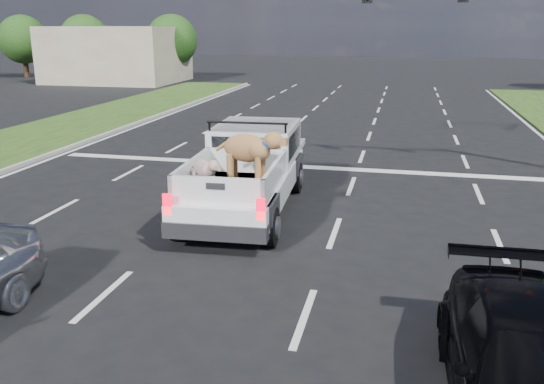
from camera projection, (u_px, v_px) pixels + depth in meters
The scene contains 8 objects.
ground at pixel (200, 306), 9.52m from camera, with size 160.00×160.00×0.00m, color black.
road_markings at pixel (282, 196), 15.66m from camera, with size 17.75×60.00×0.01m.
building_left at pixel (117, 54), 46.90m from camera, with size 10.00×8.00×4.40m, color #BDB090.
tree_far_a at pixel (23, 39), 50.61m from camera, with size 4.20×4.20×5.40m.
tree_far_b at pixel (84, 40), 49.32m from camera, with size 4.20×4.20×5.40m.
tree_far_c at pixel (172, 40), 47.61m from camera, with size 4.20×4.20×5.40m.
pickup_truck at pixel (248, 169), 14.21m from camera, with size 2.51×6.05×2.23m.
black_coupe at pixel (534, 373), 6.51m from camera, with size 1.91×4.70×1.36m, color black.
Camera 1 is at (3.09, -8.13, 4.47)m, focal length 38.00 mm.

